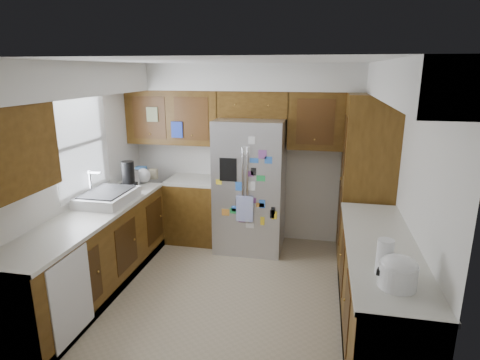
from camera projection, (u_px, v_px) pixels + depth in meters
name	position (u px, v px, depth m)	size (l,w,h in m)	color
floor	(231.00, 290.00, 4.55)	(3.60, 3.60, 0.00)	tan
room_shell	(228.00, 126.00, 4.43)	(3.64, 3.24, 2.52)	silver
left_counter_run	(119.00, 244.00, 4.73)	(1.36, 3.20, 0.92)	#452B0D
right_counter_run	(377.00, 294.00, 3.70)	(0.63, 2.25, 0.92)	#452B0D
pantry	(366.00, 180.00, 5.06)	(0.60, 0.90, 2.15)	#452B0D
fridge	(250.00, 185.00, 5.45)	(0.90, 0.79, 1.80)	#ACACB1
bridge_cabinet	(254.00, 104.00, 5.38)	(0.96, 0.34, 0.35)	#452B0D
fridge_top_items	(256.00, 82.00, 5.28)	(0.82, 0.29, 0.25)	#2951A9
sink_assembly	(107.00, 197.00, 4.67)	(0.52, 0.70, 0.37)	silver
left_counter_clutter	(136.00, 176.00, 5.34)	(0.28, 0.87, 0.38)	black
rice_cooker	(398.00, 271.00, 2.84)	(0.28, 0.27, 0.23)	white
paper_towel	(385.00, 257.00, 3.01)	(0.12, 0.12, 0.28)	white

